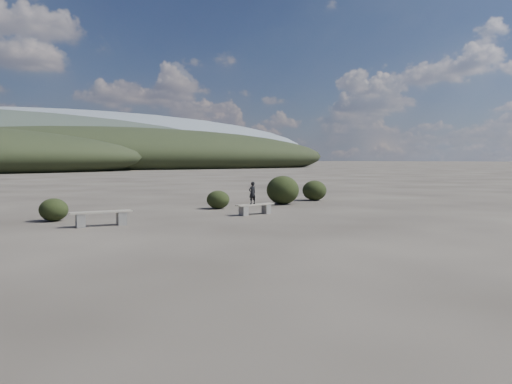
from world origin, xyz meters
TOP-DOWN VIEW (x-y plane):
  - ground at (0.00, 0.00)m, footprint 1200.00×1200.00m
  - bench_left at (-4.11, 5.93)m, footprint 2.02×0.65m
  - bench_right at (2.04, 5.90)m, footprint 1.74×0.47m
  - seated_person at (1.90, 5.89)m, footprint 0.34×0.24m
  - shrub_a at (-5.11, 8.23)m, footprint 1.01×1.01m
  - shrub_c at (2.03, 8.86)m, footprint 1.03×1.03m
  - shrub_d at (5.83, 9.05)m, footprint 1.61×1.61m
  - shrub_e at (8.64, 9.93)m, footprint 1.30×1.30m

SIDE VIEW (x-z plane):
  - ground at x=0.00m, z-range 0.00..0.00m
  - bench_right at x=2.04m, z-range 0.05..0.48m
  - bench_left at x=-4.11m, z-range 0.05..0.55m
  - shrub_c at x=2.03m, z-range 0.00..0.82m
  - shrub_a at x=-5.11m, z-range 0.00..0.82m
  - shrub_e at x=8.64m, z-range 0.00..1.08m
  - shrub_d at x=5.83m, z-range 0.00..1.41m
  - seated_person at x=1.90m, z-range 0.43..1.33m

